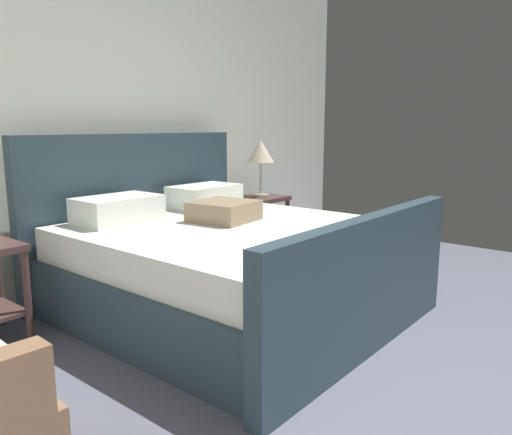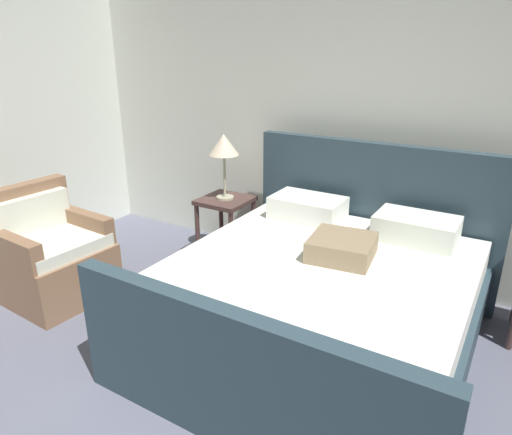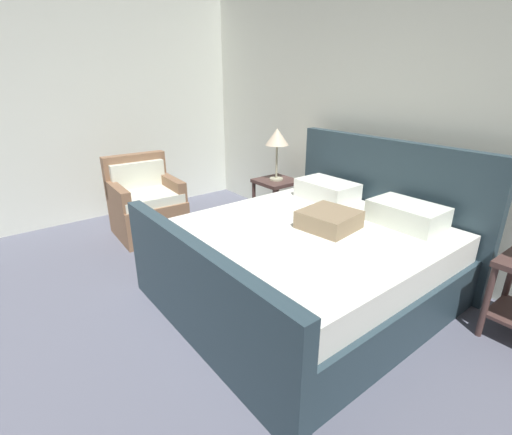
# 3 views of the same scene
# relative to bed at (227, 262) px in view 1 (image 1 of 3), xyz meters

# --- Properties ---
(wall_back) EXTENTS (6.20, 0.12, 2.84)m
(wall_back) POSITION_rel_bed_xyz_m (0.01, 1.22, 1.07)
(wall_back) COLOR silver
(wall_back) RESTS_ON ground
(bed) EXTENTS (2.01, 2.13, 1.22)m
(bed) POSITION_rel_bed_xyz_m (0.00, 0.00, 0.00)
(bed) COLOR #2B3E48
(bed) RESTS_ON ground
(nightstand_right) EXTENTS (0.44, 0.44, 0.60)m
(nightstand_right) POSITION_rel_bed_xyz_m (1.32, 0.77, 0.05)
(nightstand_right) COLOR #4C3330
(nightstand_right) RESTS_ON ground
(table_lamp_right) EXTENTS (0.26, 0.26, 0.55)m
(table_lamp_right) POSITION_rel_bed_xyz_m (1.32, 0.77, 0.67)
(table_lamp_right) COLOR #B7B293
(table_lamp_right) RESTS_ON nightstand_right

